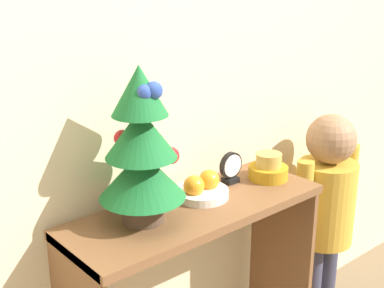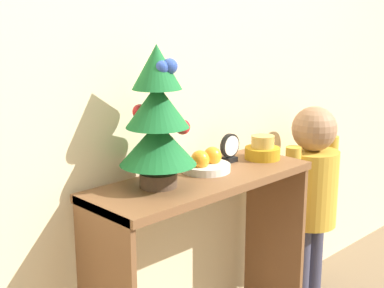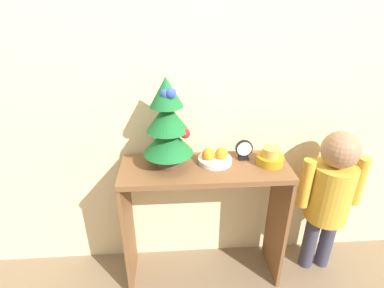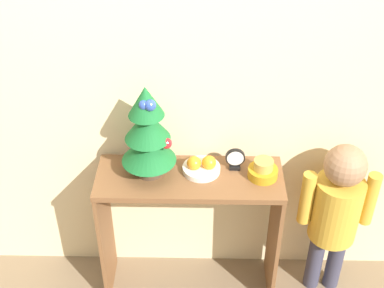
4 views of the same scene
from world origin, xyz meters
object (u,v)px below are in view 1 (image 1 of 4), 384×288
mini_tree (141,147)px  child_figure (326,199)px  singing_bowl (268,169)px  desk_clock (231,168)px  fruit_bowl (201,189)px

mini_tree → child_figure: bearing=-0.6°
mini_tree → singing_bowl: 0.59m
singing_bowl → desk_clock: 0.15m
desk_clock → child_figure: child_figure is taller
singing_bowl → desk_clock: desk_clock is taller
mini_tree → child_figure: 1.04m
mini_tree → child_figure: size_ratio=0.50×
singing_bowl → child_figure: (0.39, 0.01, -0.24)m
desk_clock → child_figure: 0.59m
mini_tree → desk_clock: mini_tree is taller
fruit_bowl → child_figure: (0.69, -0.03, -0.23)m
fruit_bowl → singing_bowl: 0.30m
singing_bowl → desk_clock: (-0.13, 0.06, 0.02)m
mini_tree → singing_bowl: (0.55, -0.02, -0.20)m
singing_bowl → child_figure: 0.46m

